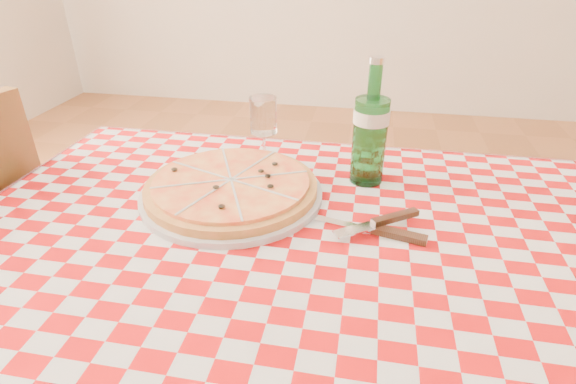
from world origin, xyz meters
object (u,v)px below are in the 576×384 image
Objects in this scene: pizza_plate at (231,186)px; water_bottle at (371,123)px; dining_table at (292,279)px; wine_glass at (264,131)px.

water_bottle is at bearing 24.54° from pizza_plate.
wine_glass reaches higher than dining_table.
wine_glass is (0.03, 0.18, 0.06)m from pizza_plate.
pizza_plate is at bearing 140.69° from dining_table.
wine_glass is at bearing 112.23° from dining_table.
water_bottle reaches higher than wine_glass.
dining_table is 0.23m from pizza_plate.
wine_glass reaches higher than pizza_plate.
water_bottle is at bearing -11.68° from wine_glass.
pizza_plate is (-0.15, 0.13, 0.12)m from dining_table.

